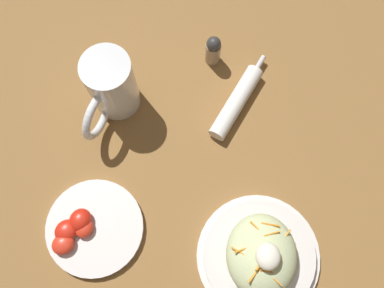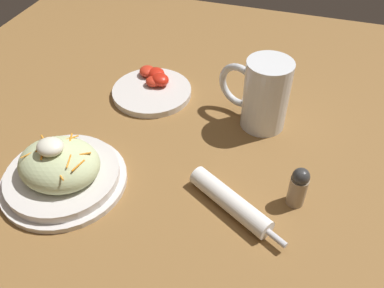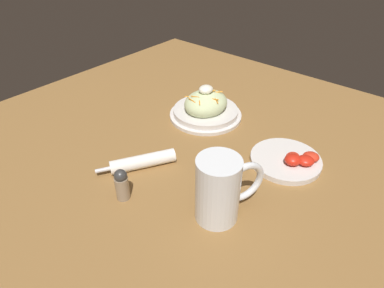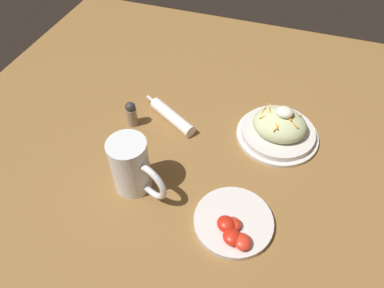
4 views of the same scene
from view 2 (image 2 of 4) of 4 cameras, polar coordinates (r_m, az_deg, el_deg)
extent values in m
plane|color=olive|center=(0.77, 0.75, -2.69)|extent=(1.43, 1.43, 0.00)
cylinder|color=silver|center=(0.77, -17.60, -4.93)|extent=(0.23, 0.23, 0.01)
cylinder|color=silver|center=(0.76, -17.81, -4.23)|extent=(0.20, 0.20, 0.02)
ellipsoid|color=beige|center=(0.74, -18.26, -2.74)|extent=(0.15, 0.12, 0.07)
cylinder|color=orange|center=(0.69, -15.79, -2.95)|extent=(0.01, 0.03, 0.01)
cylinder|color=orange|center=(0.70, -14.87, -1.34)|extent=(0.02, 0.02, 0.01)
cylinder|color=orange|center=(0.74, -16.62, 0.86)|extent=(0.02, 0.02, 0.01)
cylinder|color=orange|center=(0.72, -20.09, -0.45)|extent=(0.01, 0.03, 0.01)
cylinder|color=orange|center=(0.73, -20.69, -0.46)|extent=(0.01, 0.02, 0.00)
cylinder|color=orange|center=(0.74, -20.18, 0.47)|extent=(0.03, 0.02, 0.00)
cylinder|color=orange|center=(0.73, -22.30, -1.44)|extent=(0.02, 0.02, 0.00)
cylinder|color=orange|center=(0.73, -16.80, 0.68)|extent=(0.01, 0.03, 0.00)
cylinder|color=orange|center=(0.72, -19.74, -0.17)|extent=(0.02, 0.03, 0.01)
cylinder|color=orange|center=(0.68, -18.05, -4.41)|extent=(0.02, 0.02, 0.01)
cylinder|color=orange|center=(0.71, -20.43, -1.35)|extent=(0.01, 0.02, 0.01)
cylinder|color=orange|center=(0.69, -17.04, -2.35)|extent=(0.01, 0.03, 0.00)
ellipsoid|color=white|center=(0.71, -19.42, -0.38)|extent=(0.05, 0.04, 0.03)
cylinder|color=white|center=(0.82, 10.42, 6.84)|extent=(0.09, 0.09, 0.15)
cylinder|color=gold|center=(0.83, 10.26, 5.78)|extent=(0.08, 0.08, 0.11)
cylinder|color=white|center=(0.80, 10.80, 9.33)|extent=(0.08, 0.08, 0.01)
torus|color=white|center=(0.85, 6.66, 8.19)|extent=(0.10, 0.05, 0.10)
cylinder|color=white|center=(0.69, 5.38, -8.04)|extent=(0.16, 0.11, 0.03)
cylinder|color=silver|center=(0.65, 11.89, -12.95)|extent=(0.04, 0.03, 0.01)
cylinder|color=silver|center=(0.94, -5.69, 7.36)|extent=(0.18, 0.18, 0.01)
ellipsoid|color=red|center=(0.94, -4.54, 9.06)|extent=(0.06, 0.06, 0.03)
ellipsoid|color=red|center=(0.94, -5.49, 8.80)|extent=(0.04, 0.04, 0.02)
ellipsoid|color=red|center=(0.98, -6.34, 10.20)|extent=(0.05, 0.05, 0.02)
ellipsoid|color=red|center=(0.97, -5.10, 9.91)|extent=(0.06, 0.06, 0.02)
cylinder|color=gray|center=(0.71, 14.66, -6.44)|extent=(0.03, 0.03, 0.06)
sphere|color=#333333|center=(0.68, 15.18, -4.45)|extent=(0.03, 0.03, 0.03)
camera|label=1|loc=(0.72, -40.92, 61.14)|focal=40.92mm
camera|label=3|loc=(1.01, 46.38, 31.94)|focal=31.10mm
camera|label=4|loc=(1.18, -0.38, 51.09)|focal=33.08mm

